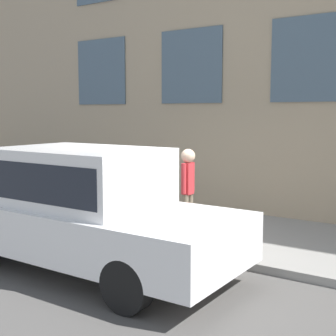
# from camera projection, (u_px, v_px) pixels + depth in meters

# --- Properties ---
(ground_plane) EXTENTS (80.00, 80.00, 0.00)m
(ground_plane) POSITION_uv_depth(u_px,v_px,m) (163.00, 254.00, 7.87)
(ground_plane) COLOR #514F4C
(sidewalk) EXTENTS (3.20, 60.00, 0.13)m
(sidewalk) POSITION_uv_depth(u_px,v_px,m) (209.00, 230.00, 9.18)
(sidewalk) COLOR gray
(sidewalk) RESTS_ON ground_plane
(fire_hydrant) EXTENTS (0.34, 0.45, 0.81)m
(fire_hydrant) POSITION_uv_depth(u_px,v_px,m) (148.00, 214.00, 8.40)
(fire_hydrant) COLOR gray
(fire_hydrant) RESTS_ON sidewalk
(person) EXTENTS (0.38, 0.25, 1.58)m
(person) POSITION_uv_depth(u_px,v_px,m) (188.00, 184.00, 8.44)
(person) COLOR #726651
(person) RESTS_ON sidewalk
(parked_car_white_near) EXTENTS (1.92, 5.00, 1.84)m
(parked_car_white_near) POSITION_uv_depth(u_px,v_px,m) (81.00, 205.00, 6.99)
(parked_car_white_near) COLOR black
(parked_car_white_near) RESTS_ON ground_plane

